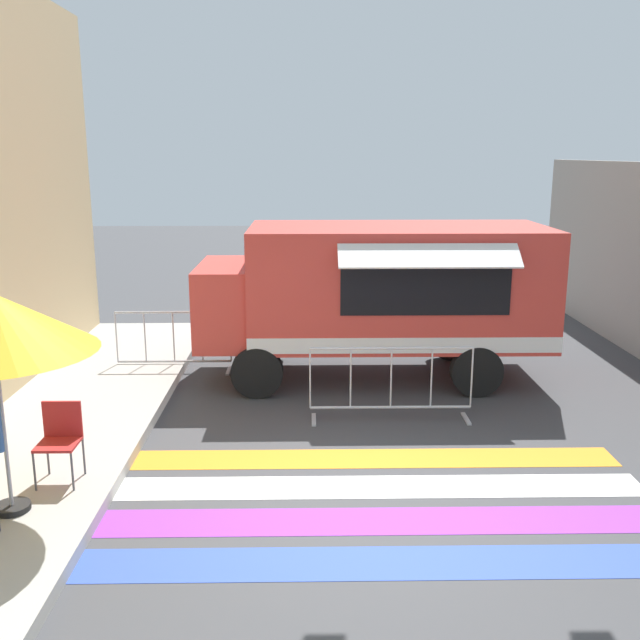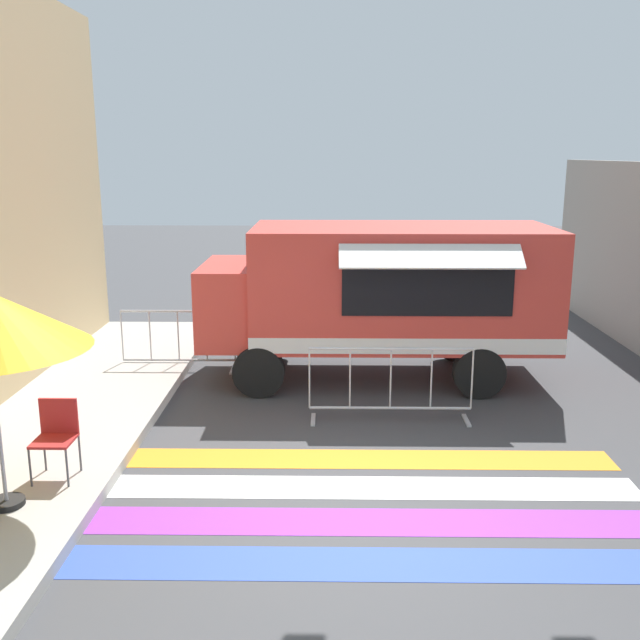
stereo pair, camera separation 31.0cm
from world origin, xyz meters
TOP-DOWN VIEW (x-y plane):
  - ground_plane at (0.00, 0.00)m, footprint 60.00×60.00m
  - crosswalk_painted at (0.00, 0.29)m, footprint 6.40×2.84m
  - food_truck at (0.47, 4.72)m, footprint 5.59×2.64m
  - traffic_signal_pole at (2.81, 1.70)m, footprint 4.79×0.29m
  - folding_chair at (-3.25, 0.64)m, footprint 0.42×0.42m
  - barricade_front at (0.59, 2.71)m, footprint 2.26×0.44m
  - barricade_side at (-2.83, 5.02)m, footprint 1.95×0.44m

SIDE VIEW (x-z plane):
  - ground_plane at x=0.00m, z-range 0.00..0.00m
  - crosswalk_painted at x=0.00m, z-range 0.00..0.01m
  - barricade_side at x=-2.83m, z-range -0.01..1.06m
  - barricade_front at x=0.59m, z-range 0.00..1.07m
  - folding_chair at x=-3.25m, z-range 0.24..1.10m
  - food_truck at x=0.47m, z-range 0.25..2.76m
  - traffic_signal_pole at x=2.81m, z-range 1.52..8.35m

